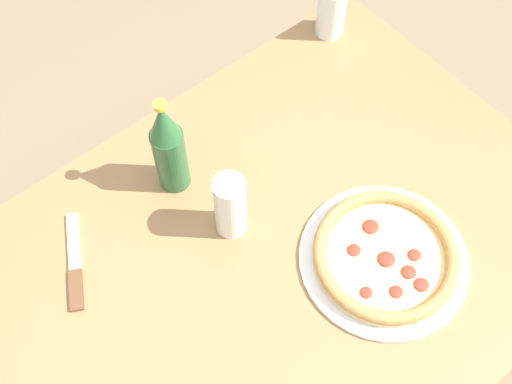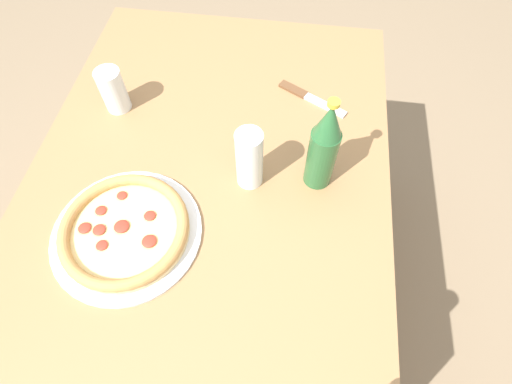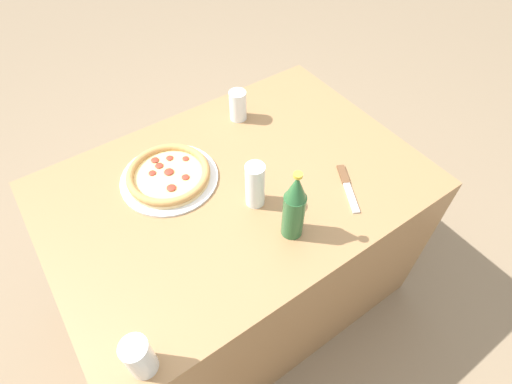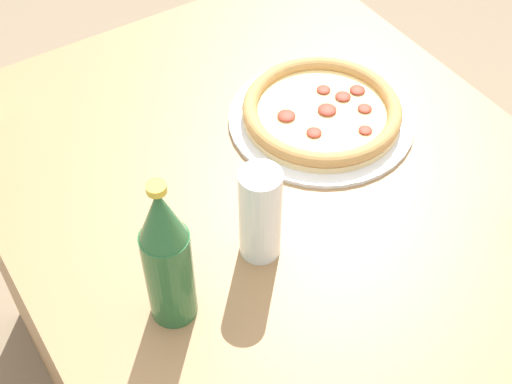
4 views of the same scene
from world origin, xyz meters
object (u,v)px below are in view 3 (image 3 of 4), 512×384
at_px(knife, 347,186).
at_px(glass_cola, 255,187).
at_px(pizza_veggie, 169,175).
at_px(glass_mango_juice, 140,358).
at_px(glass_lemonade, 238,107).
at_px(beer_bottle, 294,207).

bearing_deg(knife, glass_cola, 157.07).
height_order(pizza_veggie, glass_mango_juice, glass_mango_juice).
xyz_separation_m(pizza_veggie, glass_lemonade, (0.36, 0.14, 0.03)).
bearing_deg(glass_lemonade, beer_bottle, -106.64).
bearing_deg(pizza_veggie, glass_lemonade, 20.53).
bearing_deg(glass_mango_juice, pizza_veggie, 57.67).
height_order(beer_bottle, knife, beer_bottle).
bearing_deg(beer_bottle, glass_cola, 98.89).
bearing_deg(beer_bottle, knife, 7.82).
xyz_separation_m(glass_cola, glass_lemonade, (0.18, 0.38, -0.02)).
distance_m(pizza_veggie, glass_cola, 0.31).
bearing_deg(knife, beer_bottle, -172.18).
xyz_separation_m(beer_bottle, knife, (0.26, 0.04, -0.12)).
xyz_separation_m(glass_mango_juice, glass_cola, (0.50, 0.26, 0.01)).
bearing_deg(pizza_veggie, beer_bottle, -62.94).
distance_m(pizza_veggie, glass_lemonade, 0.39).
distance_m(glass_cola, knife, 0.32).
bearing_deg(beer_bottle, pizza_veggie, 117.06).
xyz_separation_m(glass_cola, knife, (0.28, -0.12, -0.07)).
distance_m(glass_lemonade, knife, 0.51).
relative_size(pizza_veggie, glass_cola, 2.03).
relative_size(glass_cola, beer_bottle, 0.63).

